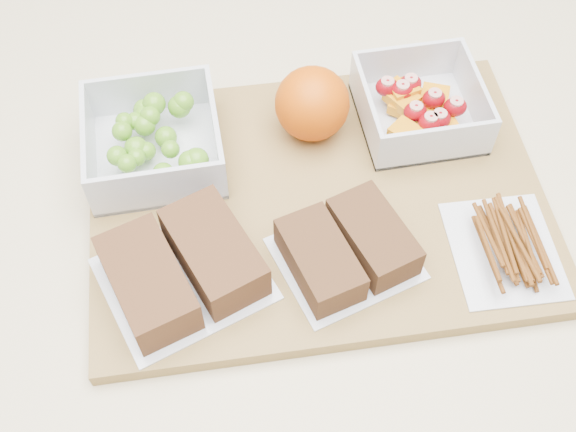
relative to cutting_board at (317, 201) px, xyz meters
name	(u,v)px	position (x,y,z in m)	size (l,w,h in m)	color
counter	(293,390)	(-0.02, -0.01, -0.46)	(1.20, 0.90, 0.90)	beige
cutting_board	(317,201)	(0.00, 0.00, 0.00)	(0.42, 0.30, 0.02)	olive
grape_container	(155,140)	(-0.14, 0.07, 0.03)	(0.12, 0.12, 0.05)	silver
fruit_container	(419,107)	(0.12, 0.07, 0.03)	(0.11, 0.11, 0.05)	silver
orange	(312,104)	(0.01, 0.08, 0.04)	(0.07, 0.07, 0.07)	#DA5305
sandwich_bag_left	(182,268)	(-0.13, -0.07, 0.03)	(0.16, 0.15, 0.04)	silver
sandwich_bag_center	(347,249)	(0.01, -0.07, 0.03)	(0.14, 0.13, 0.04)	silver
pretzel_bag	(507,243)	(0.15, -0.09, 0.02)	(0.10, 0.12, 0.03)	silver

